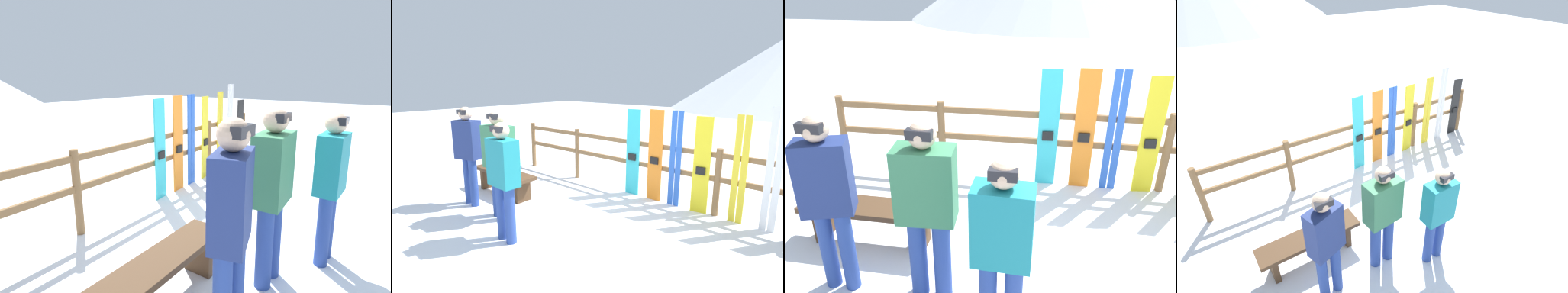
# 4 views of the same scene
# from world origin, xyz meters

# --- Properties ---
(ground_plane) EXTENTS (40.00, 40.00, 0.00)m
(ground_plane) POSITION_xyz_m (0.00, 0.00, 0.00)
(ground_plane) COLOR white
(fence) EXTENTS (5.91, 0.10, 1.06)m
(fence) POSITION_xyz_m (-0.00, 1.72, 0.64)
(fence) COLOR brown
(fence) RESTS_ON ground
(bench) EXTENTS (1.45, 0.36, 0.44)m
(bench) POSITION_xyz_m (-1.79, 0.11, 0.33)
(bench) COLOR #4C331E
(bench) RESTS_ON ground
(person_navy) EXTENTS (0.46, 0.34, 1.65)m
(person_navy) POSITION_xyz_m (-1.80, -0.53, 0.96)
(person_navy) COLOR navy
(person_navy) RESTS_ON ground
(person_teal) EXTENTS (0.42, 0.24, 1.56)m
(person_teal) POSITION_xyz_m (-0.33, -0.84, 0.90)
(person_teal) COLOR navy
(person_teal) RESTS_ON ground
(person_plaid_green) EXTENTS (0.49, 0.29, 1.63)m
(person_plaid_green) POSITION_xyz_m (-0.97, -0.49, 0.94)
(person_plaid_green) COLOR navy
(person_plaid_green) RESTS_ON ground
(snowboard_cyan) EXTENTS (0.26, 0.07, 1.56)m
(snowboard_cyan) POSITION_xyz_m (-0.03, 1.66, 0.78)
(snowboard_cyan) COLOR #2DBFCC
(snowboard_cyan) RESTS_ON ground
(snowboard_orange) EXTENTS (0.26, 0.06, 1.58)m
(snowboard_orange) POSITION_xyz_m (0.42, 1.66, 0.79)
(snowboard_orange) COLOR orange
(snowboard_orange) RESTS_ON ground
(ski_pair_blue) EXTENTS (0.20, 0.02, 1.59)m
(ski_pair_blue) POSITION_xyz_m (0.78, 1.67, 0.79)
(ski_pair_blue) COLOR blue
(ski_pair_blue) RESTS_ON ground
(snowboard_yellow) EXTENTS (0.25, 0.08, 1.53)m
(snowboard_yellow) POSITION_xyz_m (1.22, 1.66, 0.76)
(snowboard_yellow) COLOR yellow
(snowboard_yellow) RESTS_ON ground
(ski_pair_yellow) EXTENTS (0.19, 0.02, 1.59)m
(ski_pair_yellow) POSITION_xyz_m (1.76, 1.67, 0.80)
(ski_pair_yellow) COLOR yellow
(ski_pair_yellow) RESTS_ON ground
(ski_pair_white) EXTENTS (0.20, 0.02, 1.73)m
(ski_pair_white) POSITION_xyz_m (2.18, 1.67, 0.86)
(ski_pair_white) COLOR white
(ski_pair_white) RESTS_ON ground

